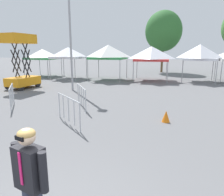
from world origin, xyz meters
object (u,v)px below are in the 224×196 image
object	(u,v)px
canopy_tent_far_right	(152,54)
traffic_cone_lot_center	(166,116)
canopy_tent_behind_center	(108,52)
tree_behind_tents_right	(163,31)
crowd_barrier_mid_lot	(68,105)
person_foreground	(31,180)
canopy_tent_left_of_center	(43,54)
crowd_barrier_near_person	(81,93)
crowd_barrier_by_lift	(11,92)
canopy_tent_far_left	(68,53)
scissor_lift	(22,72)
light_pole_near_lift	(70,23)
canopy_tent_behind_left	(200,52)

from	to	relation	value
canopy_tent_far_right	traffic_cone_lot_center	size ratio (longest dim) A/B	7.00
canopy_tent_behind_center	tree_behind_tents_right	distance (m)	10.26
crowd_barrier_mid_lot	person_foreground	bearing A→B (deg)	-67.97
person_foreground	canopy_tent_left_of_center	bearing A→B (deg)	123.44
person_foreground	crowd_barrier_near_person	bearing A→B (deg)	108.95
crowd_barrier_near_person	traffic_cone_lot_center	size ratio (longest dim) A/B	3.79
crowd_barrier_mid_lot	crowd_barrier_by_lift	xyz separation A→B (m)	(-3.89, 1.48, 0.00)
canopy_tent_far_left	crowd_barrier_mid_lot	world-z (taller)	canopy_tent_far_left
canopy_tent_far_left	tree_behind_tents_right	distance (m)	12.74
tree_behind_tents_right	crowd_barrier_near_person	bearing A→B (deg)	-98.74
canopy_tent_left_of_center	crowd_barrier_near_person	distance (m)	14.47
person_foreground	traffic_cone_lot_center	size ratio (longest dim) A/B	3.84
scissor_lift	tree_behind_tents_right	bearing A→B (deg)	58.07
person_foreground	traffic_cone_lot_center	world-z (taller)	person_foreground
canopy_tent_left_of_center	crowd_barrier_near_person	xyz separation A→B (m)	(9.41, -10.88, -1.63)
canopy_tent_far_left	light_pole_near_lift	bearing A→B (deg)	-60.68
canopy_tent_far_right	crowd_barrier_mid_lot	world-z (taller)	canopy_tent_far_right
canopy_tent_far_right	crowd_barrier_near_person	distance (m)	11.03
canopy_tent_far_left	crowd_barrier_near_person	xyz separation A→B (m)	(5.89, -10.06, -1.79)
crowd_barrier_by_lift	canopy_tent_behind_center	bearing A→B (deg)	81.34
traffic_cone_lot_center	canopy_tent_behind_left	bearing A→B (deg)	78.74
crowd_barrier_near_person	canopy_tent_behind_center	bearing A→B (deg)	99.58
canopy_tent_behind_center	person_foreground	world-z (taller)	canopy_tent_behind_center
canopy_tent_far_right	canopy_tent_far_left	bearing A→B (deg)	-175.93
canopy_tent_left_of_center	scissor_lift	distance (m)	7.71
canopy_tent_behind_center	crowd_barrier_by_lift	world-z (taller)	canopy_tent_behind_center
light_pole_near_lift	crowd_barrier_mid_lot	distance (m)	8.08
canopy_tent_behind_left	scissor_lift	xyz separation A→B (m)	(-12.98, -7.33, -1.41)
canopy_tent_far_right	scissor_lift	bearing A→B (deg)	-142.28
light_pole_near_lift	crowd_barrier_by_lift	size ratio (longest dim) A/B	4.70
canopy_tent_left_of_center	canopy_tent_far_left	distance (m)	3.61
canopy_tent_far_right	scissor_lift	world-z (taller)	scissor_lift
canopy_tent_left_of_center	canopy_tent_far_left	xyz separation A→B (m)	(3.52, -0.82, 0.16)
scissor_lift	crowd_barrier_mid_lot	bearing A→B (deg)	-41.51
light_pole_near_lift	canopy_tent_far_right	bearing A→B (deg)	53.45
canopy_tent_behind_left	canopy_tent_far_right	bearing A→B (deg)	-172.69
canopy_tent_far_right	canopy_tent_behind_left	xyz separation A→B (m)	(4.19, 0.54, 0.12)
canopy_tent_far_left	canopy_tent_behind_left	world-z (taller)	canopy_tent_behind_left
scissor_lift	person_foreground	world-z (taller)	scissor_lift
traffic_cone_lot_center	crowd_barrier_mid_lot	bearing A→B (deg)	-160.00
canopy_tent_far_left	person_foreground	bearing A→B (deg)	-64.08
canopy_tent_left_of_center	canopy_tent_behind_left	world-z (taller)	canopy_tent_behind_left
canopy_tent_behind_left	crowd_barrier_near_person	distance (m)	13.06
canopy_tent_behind_center	traffic_cone_lot_center	world-z (taller)	canopy_tent_behind_center
crowd_barrier_near_person	traffic_cone_lot_center	world-z (taller)	crowd_barrier_near_person
traffic_cone_lot_center	scissor_lift	bearing A→B (deg)	155.07
canopy_tent_left_of_center	canopy_tent_behind_left	distance (m)	15.91
light_pole_near_lift	traffic_cone_lot_center	world-z (taller)	light_pole_near_lift
scissor_lift	light_pole_near_lift	distance (m)	5.18
scissor_lift	traffic_cone_lot_center	distance (m)	11.66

